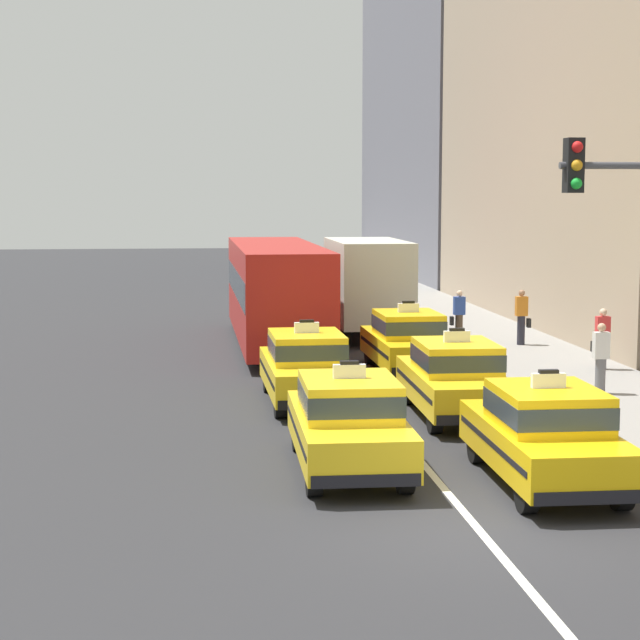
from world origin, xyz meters
The scene contains 16 objects.
ground_plane centered at (0.00, 0.00, 0.00)m, with size 160.00×160.00×0.00m, color #2B2B2D.
lane_stripe_left_right centered at (0.00, 20.00, 0.00)m, with size 0.14×80.00×0.01m, color silver.
sidewalk_curb centered at (5.60, 15.00, 0.07)m, with size 4.00×90.00×0.15m, color gray.
building_facade_row centered at (10.60, 26.75, 10.95)m, with size 6.00×65.94×24.49m.
taxi_left_nearest centered at (-1.40, 3.42, 0.88)m, with size 1.89×4.59×1.96m.
taxi_left_second centered at (-1.51, 9.49, 0.88)m, with size 1.87×4.58×1.96m.
bus_left_third centered at (-1.50, 18.95, 1.82)m, with size 2.61×11.22×3.22m.
taxi_right_nearest centered at (1.69, 2.14, 0.88)m, with size 1.88×4.58×1.96m.
taxi_right_second centered at (1.51, 7.62, 0.88)m, with size 1.91×4.59×1.96m.
taxi_right_third centered at (1.62, 13.42, 0.88)m, with size 1.87×4.58×1.96m.
box_truck_right_fourth centered at (1.65, 21.08, 1.78)m, with size 2.32×6.97×3.27m.
sedan_right_fifth centered at (1.43, 28.65, 0.85)m, with size 1.82×4.32×1.58m.
pedestrian_near_crosswalk centered at (5.38, 9.21, 0.99)m, with size 0.36×0.24×1.66m.
pedestrian_mid_block centered at (4.39, 18.89, 0.93)m, with size 0.47×0.24×1.57m.
pedestrian_by_storefront centered at (5.99, 17.34, 1.01)m, with size 0.47×0.24×1.71m.
pedestrian_trailing centered at (6.72, 12.58, 0.96)m, with size 0.47×0.24×1.62m.
Camera 1 is at (-4.00, -14.73, 4.82)m, focal length 60.50 mm.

